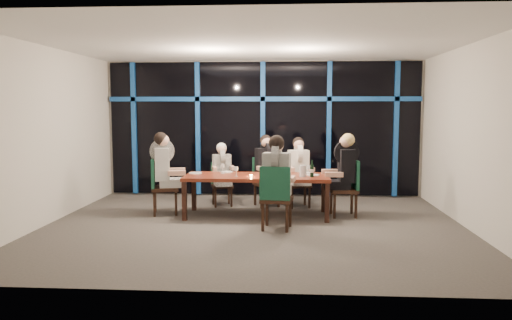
% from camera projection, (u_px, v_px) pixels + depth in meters
% --- Properties ---
extents(room, '(7.04, 7.00, 3.02)m').
position_uv_depth(room, '(254.00, 104.00, 8.10)').
color(room, '#514C48').
rests_on(room, ground).
extents(window_wall, '(6.86, 0.43, 2.94)m').
position_uv_depth(window_wall, '(263.00, 127.00, 11.06)').
color(window_wall, black).
rests_on(window_wall, ground).
extents(dining_table, '(2.60, 1.00, 0.75)m').
position_uv_depth(dining_table, '(257.00, 179.00, 9.03)').
color(dining_table, maroon).
rests_on(dining_table, ground).
extents(chair_far_left, '(0.50, 0.50, 0.87)m').
position_uv_depth(chair_far_left, '(222.00, 181.00, 10.09)').
color(chair_far_left, black).
rests_on(chair_far_left, ground).
extents(chair_far_mid, '(0.60, 0.60, 0.98)m').
position_uv_depth(chair_far_mid, '(265.00, 179.00, 10.04)').
color(chair_far_mid, black).
rests_on(chair_far_mid, ground).
extents(chair_far_right, '(0.53, 0.53, 0.95)m').
position_uv_depth(chair_far_right, '(298.00, 180.00, 9.96)').
color(chair_far_right, black).
rests_on(chair_far_right, ground).
extents(chair_end_left, '(0.58, 0.58, 1.04)m').
position_uv_depth(chair_end_left, '(160.00, 183.00, 9.19)').
color(chair_end_left, black).
rests_on(chair_end_left, ground).
extents(chair_end_right, '(0.51, 0.51, 1.03)m').
position_uv_depth(chair_end_right, '(349.00, 185.00, 9.04)').
color(chair_end_right, black).
rests_on(chair_end_right, ground).
extents(chair_near_mid, '(0.55, 0.55, 1.05)m').
position_uv_depth(chair_near_mid, '(276.00, 195.00, 7.98)').
color(chair_near_mid, black).
rests_on(chair_near_mid, ground).
extents(diner_far_left, '(0.50, 0.59, 0.84)m').
position_uv_depth(diner_far_left, '(222.00, 165.00, 9.98)').
color(diner_far_left, black).
rests_on(diner_far_left, ground).
extents(diner_far_mid, '(0.61, 0.67, 0.95)m').
position_uv_depth(diner_far_mid, '(267.00, 160.00, 9.92)').
color(diner_far_mid, black).
rests_on(diner_far_mid, ground).
extents(diner_far_right, '(0.53, 0.63, 0.92)m').
position_uv_depth(diner_far_right, '(299.00, 162.00, 9.85)').
color(diner_far_right, silver).
rests_on(diner_far_right, ground).
extents(diner_end_left, '(0.70, 0.58, 1.01)m').
position_uv_depth(diner_end_left, '(164.00, 161.00, 9.17)').
color(diner_end_left, black).
rests_on(diner_end_left, ground).
extents(diner_end_right, '(0.66, 0.53, 1.00)m').
position_uv_depth(diner_end_right, '(344.00, 163.00, 9.00)').
color(diner_end_right, black).
rests_on(diner_end_right, ground).
extents(diner_near_mid, '(0.56, 0.68, 1.02)m').
position_uv_depth(diner_near_mid, '(277.00, 168.00, 8.03)').
color(diner_near_mid, black).
rests_on(diner_near_mid, ground).
extents(plate_far_left, '(0.24, 0.24, 0.01)m').
position_uv_depth(plate_far_left, '(226.00, 172.00, 9.44)').
color(plate_far_left, white).
rests_on(plate_far_left, dining_table).
extents(plate_far_mid, '(0.24, 0.24, 0.01)m').
position_uv_depth(plate_far_mid, '(278.00, 172.00, 9.41)').
color(plate_far_mid, white).
rests_on(plate_far_mid, dining_table).
extents(plate_far_right, '(0.24, 0.24, 0.01)m').
position_uv_depth(plate_far_right, '(306.00, 173.00, 9.31)').
color(plate_far_right, white).
rests_on(plate_far_right, dining_table).
extents(plate_end_left, '(0.24, 0.24, 0.01)m').
position_uv_depth(plate_end_left, '(195.00, 173.00, 9.28)').
color(plate_end_left, white).
rests_on(plate_end_left, dining_table).
extents(plate_end_right, '(0.24, 0.24, 0.01)m').
position_uv_depth(plate_end_right, '(313.00, 175.00, 9.02)').
color(plate_end_right, white).
rests_on(plate_end_right, dining_table).
extents(plate_near_mid, '(0.24, 0.24, 0.01)m').
position_uv_depth(plate_near_mid, '(282.00, 178.00, 8.60)').
color(plate_near_mid, white).
rests_on(plate_near_mid, dining_table).
extents(wine_bottle, '(0.07, 0.07, 0.30)m').
position_uv_depth(wine_bottle, '(312.00, 171.00, 8.80)').
color(wine_bottle, black).
rests_on(wine_bottle, dining_table).
extents(water_pitcher, '(0.13, 0.11, 0.21)m').
position_uv_depth(water_pitcher, '(303.00, 171.00, 8.82)').
color(water_pitcher, silver).
rests_on(water_pitcher, dining_table).
extents(tea_light, '(0.05, 0.05, 0.03)m').
position_uv_depth(tea_light, '(251.00, 176.00, 8.86)').
color(tea_light, '#FFAA4C').
rests_on(tea_light, dining_table).
extents(wine_glass_a, '(0.07, 0.07, 0.18)m').
position_uv_depth(wine_glass_a, '(236.00, 169.00, 8.86)').
color(wine_glass_a, white).
rests_on(wine_glass_a, dining_table).
extents(wine_glass_b, '(0.06, 0.06, 0.16)m').
position_uv_depth(wine_glass_b, '(265.00, 169.00, 9.04)').
color(wine_glass_b, silver).
rests_on(wine_glass_b, dining_table).
extents(wine_glass_c, '(0.07, 0.07, 0.18)m').
position_uv_depth(wine_glass_c, '(281.00, 169.00, 8.88)').
color(wine_glass_c, silver).
rests_on(wine_glass_c, dining_table).
extents(wine_glass_d, '(0.07, 0.07, 0.18)m').
position_uv_depth(wine_glass_d, '(223.00, 166.00, 9.24)').
color(wine_glass_d, silver).
rests_on(wine_glass_d, dining_table).
extents(wine_glass_e, '(0.07, 0.07, 0.17)m').
position_uv_depth(wine_glass_e, '(308.00, 168.00, 9.12)').
color(wine_glass_e, silver).
rests_on(wine_glass_e, dining_table).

